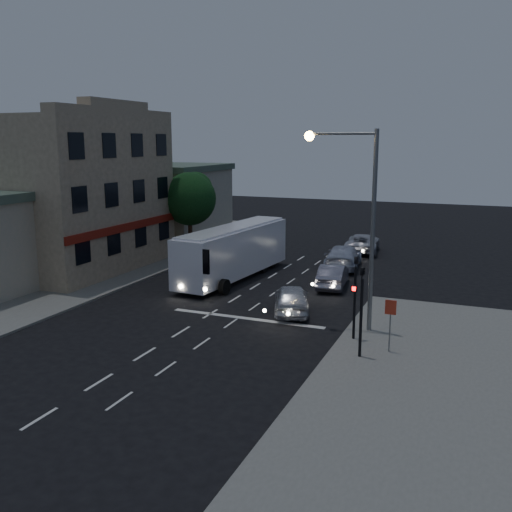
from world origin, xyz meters
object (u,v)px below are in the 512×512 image
at_px(traffic_signal_side, 362,301).
at_px(street_tree, 190,196).
at_px(car_suv, 291,299).
at_px(car_sedan_b, 343,257).
at_px(traffic_signal_main, 355,288).
at_px(regulatory_sign, 390,317).
at_px(streetlight, 359,207).
at_px(car_sedan_a, 333,276).
at_px(car_sedan_c, 362,243).
at_px(tour_bus, 234,250).

bearing_deg(traffic_signal_side, street_tree, 135.50).
xyz_separation_m(car_suv, car_sedan_b, (-0.00, 11.14, 0.06)).
bearing_deg(car_sedan_b, car_suv, 82.85).
relative_size(traffic_signal_main, regulatory_sign, 1.86).
relative_size(regulatory_sign, streetlight, 0.24).
relative_size(car_suv, regulatory_sign, 1.95).
distance_m(car_sedan_a, car_sedan_c, 11.50).
bearing_deg(car_sedan_c, car_suv, 83.07).
distance_m(tour_bus, traffic_signal_side, 14.82).
bearing_deg(tour_bus, streetlight, -32.55).
relative_size(traffic_signal_side, street_tree, 0.66).
height_order(car_suv, streetlight, streetlight).
height_order(tour_bus, traffic_signal_main, traffic_signal_main).
height_order(car_sedan_b, traffic_signal_side, traffic_signal_side).
bearing_deg(car_suv, car_sedan_c, -109.44).
distance_m(regulatory_sign, streetlight, 5.18).
height_order(tour_bus, regulatory_sign, tour_bus).
relative_size(car_suv, car_sedan_a, 1.01).
bearing_deg(streetlight, traffic_signal_side, -74.30).
xyz_separation_m(car_sedan_a, traffic_signal_main, (3.23, -8.81, 1.72)).
xyz_separation_m(traffic_signal_side, street_tree, (-16.51, 16.22, 2.08)).
height_order(traffic_signal_side, regulatory_sign, traffic_signal_side).
height_order(car_sedan_a, car_sedan_b, car_sedan_b).
xyz_separation_m(car_suv, car_sedan_c, (0.02, 17.27, -0.00)).
distance_m(car_sedan_a, car_sedan_b, 5.39).
height_order(car_suv, street_tree, street_tree).
xyz_separation_m(car_sedan_a, traffic_signal_side, (3.93, -10.79, 1.72)).
bearing_deg(traffic_signal_main, traffic_signal_side, -70.51).
bearing_deg(street_tree, regulatory_sign, -41.08).
bearing_deg(car_sedan_c, car_sedan_b, 82.90).
height_order(tour_bus, streetlight, streetlight).
height_order(car_sedan_b, regulatory_sign, regulatory_sign).
xyz_separation_m(regulatory_sign, streetlight, (-1.96, 2.44, 4.14)).
xyz_separation_m(car_sedan_a, street_tree, (-12.58, 5.43, 3.80)).
bearing_deg(streetlight, car_sedan_c, 100.81).
distance_m(tour_bus, car_sedan_b, 8.05).
bearing_deg(car_sedan_a, street_tree, -30.61).
distance_m(traffic_signal_main, street_tree, 21.38).
relative_size(car_sedan_a, traffic_signal_side, 1.03).
bearing_deg(car_suv, car_sedan_a, -115.77).
relative_size(car_sedan_c, street_tree, 0.85).
xyz_separation_m(car_suv, streetlight, (3.63, -1.60, 5.00)).
xyz_separation_m(car_sedan_c, regulatory_sign, (5.56, -21.31, 0.87)).
relative_size(tour_bus, street_tree, 1.78).
distance_m(tour_bus, regulatory_sign, 14.88).
bearing_deg(car_suv, car_sedan_b, -109.34).
relative_size(tour_bus, traffic_signal_main, 2.70).
distance_m(traffic_signal_side, streetlight, 4.84).
height_order(traffic_signal_main, traffic_signal_side, same).
relative_size(car_sedan_c, traffic_signal_main, 1.28).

